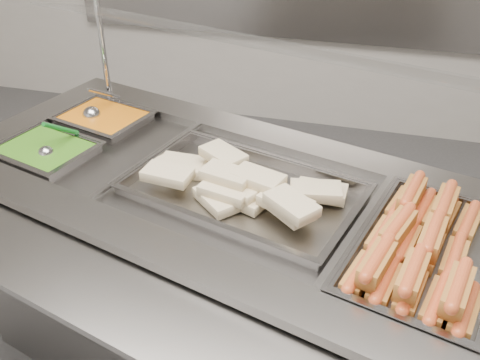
% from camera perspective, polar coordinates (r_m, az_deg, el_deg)
% --- Properties ---
extents(steam_counter, '(1.89, 1.22, 0.84)m').
position_cam_1_polar(steam_counter, '(1.80, -1.29, -11.37)').
color(steam_counter, slate).
rests_on(steam_counter, ground).
extents(tray_rail, '(1.67, 0.77, 0.05)m').
position_cam_1_polar(tray_rail, '(1.28, -13.06, -11.88)').
color(tray_rail, gray).
rests_on(tray_rail, steam_counter).
extents(sneeze_guard, '(1.55, 0.68, 0.41)m').
position_cam_1_polar(sneeze_guard, '(1.55, 2.45, 13.98)').
color(sneeze_guard, silver).
rests_on(sneeze_guard, steam_counter).
extents(pan_hotdogs, '(0.44, 0.58, 0.09)m').
position_cam_1_polar(pan_hotdogs, '(1.40, 19.28, -8.16)').
color(pan_hotdogs, gray).
rests_on(pan_hotdogs, steam_counter).
extents(pan_wraps, '(0.71, 0.53, 0.07)m').
position_cam_1_polar(pan_wraps, '(1.53, 0.30, -1.53)').
color(pan_wraps, gray).
rests_on(pan_wraps, steam_counter).
extents(pan_beans, '(0.33, 0.29, 0.09)m').
position_cam_1_polar(pan_beans, '(1.99, -14.21, 5.62)').
color(pan_beans, gray).
rests_on(pan_beans, steam_counter).
extents(pan_peas, '(0.33, 0.29, 0.09)m').
position_cam_1_polar(pan_peas, '(1.83, -19.91, 2.15)').
color(pan_peas, gray).
rests_on(pan_peas, steam_counter).
extents(hotdogs_in_buns, '(0.34, 0.53, 0.11)m').
position_cam_1_polar(hotdogs_in_buns, '(1.36, 18.62, -6.86)').
color(hotdogs_in_buns, '#A45F22').
rests_on(hotdogs_in_buns, pan_hotdogs).
extents(tortilla_wraps, '(0.60, 0.35, 0.09)m').
position_cam_1_polar(tortilla_wraps, '(1.50, 0.06, -0.50)').
color(tortilla_wraps, tan).
rests_on(tortilla_wraps, pan_wraps).
extents(ladle, '(0.08, 0.18, 0.14)m').
position_cam_1_polar(ladle, '(1.98, -15.43, 6.83)').
color(ladle, '#B0B1B5').
rests_on(ladle, pan_beans).
extents(serving_spoon, '(0.07, 0.16, 0.13)m').
position_cam_1_polar(serving_spoon, '(1.79, -19.70, 3.13)').
color(serving_spoon, '#B0B1B5').
rests_on(serving_spoon, pan_peas).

